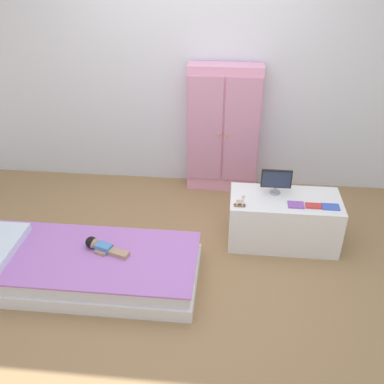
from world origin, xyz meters
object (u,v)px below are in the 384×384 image
(tv_monitor, at_px, (276,180))
(rocking_horse_toy, at_px, (241,200))
(book_red, at_px, (313,206))
(bed, at_px, (85,267))
(wardrobe, at_px, (223,130))
(book_blue, at_px, (331,207))
(book_purple, at_px, (296,205))
(doll, at_px, (99,246))
(tv_stand, at_px, (283,220))

(tv_monitor, height_order, rocking_horse_toy, tv_monitor)
(tv_monitor, relative_size, book_red, 2.04)
(bed, bearing_deg, wardrobe, 57.23)
(rocking_horse_toy, xyz_separation_m, book_blue, (0.76, 0.05, -0.05))
(tv_monitor, distance_m, book_purple, 0.28)
(doll, distance_m, tv_monitor, 1.62)
(wardrobe, bearing_deg, book_red, -52.31)
(book_purple, relative_size, book_red, 1.04)
(book_purple, xyz_separation_m, book_red, (0.15, 0.00, -0.00))
(doll, relative_size, tv_stand, 0.40)
(tv_stand, bearing_deg, wardrobe, 122.14)
(doll, height_order, tv_monitor, tv_monitor)
(tv_stand, distance_m, tv_monitor, 0.38)
(doll, xyz_separation_m, book_blue, (1.89, 0.48, 0.19))
(tv_monitor, bearing_deg, book_blue, -22.74)
(bed, xyz_separation_m, book_red, (1.86, 0.57, 0.35))
(rocking_horse_toy, height_order, book_blue, rocking_horse_toy)
(doll, bearing_deg, book_purple, 16.82)
(bed, distance_m, rocking_horse_toy, 1.40)
(tv_stand, height_order, book_purple, book_purple)
(wardrobe, relative_size, book_blue, 9.35)
(bed, xyz_separation_m, tv_stand, (1.64, 0.68, 0.11))
(doll, bearing_deg, wardrobe, 58.69)
(bed, height_order, book_blue, book_blue)
(doll, xyz_separation_m, book_red, (1.75, 0.48, 0.19))
(bed, relative_size, book_red, 13.99)
(book_red, bearing_deg, book_purple, 180.00)
(bed, height_order, tv_monitor, tv_monitor)
(doll, distance_m, book_purple, 1.68)
(doll, bearing_deg, book_blue, 14.36)
(doll, distance_m, wardrobe, 1.85)
(book_blue, bearing_deg, rocking_horse_toy, -175.95)
(tv_stand, height_order, book_red, book_red)
(doll, bearing_deg, rocking_horse_toy, 20.83)
(rocking_horse_toy, bearing_deg, tv_stand, 22.22)
(bed, relative_size, wardrobe, 1.34)
(tv_stand, distance_m, rocking_horse_toy, 0.52)
(bed, xyz_separation_m, rocking_horse_toy, (1.24, 0.51, 0.40))
(book_purple, distance_m, book_blue, 0.29)
(book_red, height_order, book_blue, book_red)
(tv_stand, bearing_deg, book_blue, -16.66)
(bed, height_order, rocking_horse_toy, rocking_horse_toy)
(book_purple, bearing_deg, rocking_horse_toy, -173.47)
(bed, distance_m, wardrobe, 2.01)
(bed, bearing_deg, rocking_horse_toy, 22.50)
(tv_monitor, height_order, book_purple, tv_monitor)
(tv_monitor, distance_m, book_red, 0.39)
(rocking_horse_toy, height_order, book_purple, rocking_horse_toy)
(tv_stand, bearing_deg, book_purple, -56.19)
(wardrobe, xyz_separation_m, rocking_horse_toy, (0.20, -1.11, -0.17))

